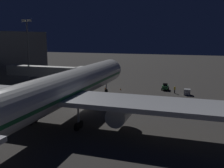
# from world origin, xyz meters

# --- Properties ---
(ground_plane) EXTENTS (320.00, 320.00, 0.00)m
(ground_plane) POSITION_xyz_m (0.00, 0.00, 0.00)
(ground_plane) COLOR #383533
(airliner_at_gate) EXTENTS (52.78, 59.72, 17.99)m
(airliner_at_gate) POSITION_xyz_m (0.00, 8.17, 5.49)
(airliner_at_gate) COLOR silver
(airliner_at_gate) RESTS_ON ground_plane
(jet_bridge) EXTENTS (23.10, 3.40, 7.19)m
(jet_bridge) POSITION_xyz_m (12.33, -10.95, 5.66)
(jet_bridge) COLOR #9E9E99
(jet_bridge) RESTS_ON ground_plane
(apron_floodlight_mast) EXTENTS (2.90, 0.50, 19.02)m
(apron_floodlight_mast) POSITION_xyz_m (25.50, -19.42, 10.97)
(apron_floodlight_mast) COLOR #59595E
(apron_floodlight_mast) RESTS_ON ground_plane
(baggage_tug_spare) EXTENTS (1.86, 2.43, 1.95)m
(baggage_tug_spare) POSITION_xyz_m (-13.70, -24.52, 0.78)
(baggage_tug_spare) COLOR #287038
(baggage_tug_spare) RESTS_ON ground_plane
(baggage_container_mid_row) EXTENTS (1.54, 1.55, 1.45)m
(baggage_container_mid_row) POSITION_xyz_m (-19.53, -20.40, 0.73)
(baggage_container_mid_row) COLOR #B7BABF
(baggage_container_mid_row) RESTS_ON ground_plane
(ground_crew_near_nose_gear) EXTENTS (0.40, 0.40, 1.90)m
(ground_crew_near_nose_gear) POSITION_xyz_m (-16.42, -21.25, 1.05)
(ground_crew_near_nose_gear) COLOR black
(ground_crew_near_nose_gear) RESTS_ON ground_plane
(traffic_cone_nose_port) EXTENTS (0.36, 0.36, 0.55)m
(traffic_cone_nose_port) POSITION_xyz_m (-2.20, -20.75, 0.28)
(traffic_cone_nose_port) COLOR orange
(traffic_cone_nose_port) RESTS_ON ground_plane
(traffic_cone_nose_starboard) EXTENTS (0.36, 0.36, 0.55)m
(traffic_cone_nose_starboard) POSITION_xyz_m (2.20, -20.75, 0.28)
(traffic_cone_nose_starboard) COLOR orange
(traffic_cone_nose_starboard) RESTS_ON ground_plane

